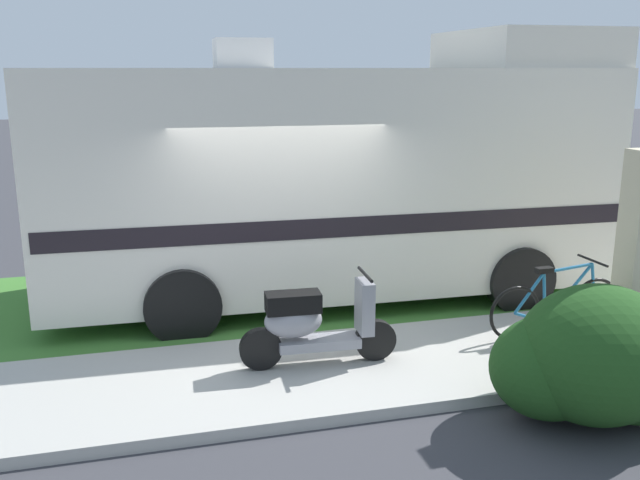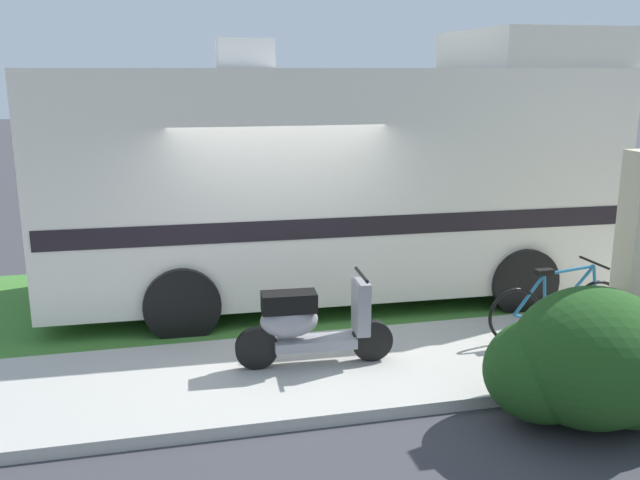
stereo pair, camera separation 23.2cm
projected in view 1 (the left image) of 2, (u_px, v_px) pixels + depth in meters
ground_plane at (284, 338)px, 8.27m from camera, size 80.00×80.00×0.00m
sidewalk at (308, 375)px, 7.13m from camera, size 24.00×2.00×0.12m
grass_strip at (262, 296)px, 9.67m from camera, size 24.00×3.40×0.08m
motorhome_rv at (335, 175)px, 9.37m from camera, size 7.47×2.83×3.63m
scooter at (313, 323)px, 7.13m from camera, size 1.66×0.50×0.97m
bicycle at (556, 305)px, 7.95m from camera, size 1.71×0.52×0.88m
pickup_truck_near at (279, 184)px, 13.58m from camera, size 5.19×2.27×1.70m
bush_by_porch at (593, 361)px, 6.17m from camera, size 1.77×1.33×1.25m
bottle_green at (601, 340)px, 7.61m from camera, size 0.06×0.06×0.27m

